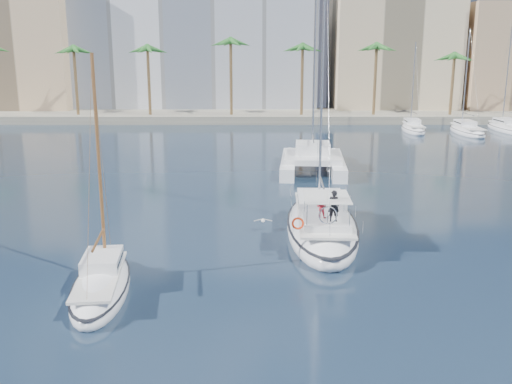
{
  "coord_description": "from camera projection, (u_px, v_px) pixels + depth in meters",
  "views": [
    {
      "loc": [
        -1.15,
        -28.98,
        10.28
      ],
      "look_at": [
        -1.11,
        1.5,
        2.81
      ],
      "focal_mm": 40.0,
      "sensor_mm": 36.0,
      "label": 1
    }
  ],
  "objects": [
    {
      "name": "building_modern",
      "position": [
        192.0,
        30.0,
        98.14
      ],
      "size": [
        42.0,
        16.0,
        28.0
      ],
      "primitive_type": "cube",
      "color": "silver",
      "rests_on": "ground"
    },
    {
      "name": "palm_right",
      "position": [
        494.0,
        52.0,
        83.55
      ],
      "size": [
        3.6,
        3.6,
        12.3
      ],
      "color": "brown",
      "rests_on": "ground"
    },
    {
      "name": "quay",
      "position": [
        262.0,
        116.0,
        89.69
      ],
      "size": [
        120.0,
        14.0,
        1.2
      ],
      "primitive_type": "cube",
      "color": "gray",
      "rests_on": "ground"
    },
    {
      "name": "seagull",
      "position": [
        263.0,
        220.0,
        33.51
      ],
      "size": [
        1.1,
        0.47,
        0.2
      ],
      "color": "silver",
      "rests_on": "ground"
    },
    {
      "name": "ground",
      "position": [
        277.0,
        249.0,
        30.59
      ],
      "size": [
        160.0,
        160.0,
        0.0
      ],
      "primitive_type": "plane",
      "color": "black",
      "rests_on": "ground"
    },
    {
      "name": "moored_yacht_c",
      "position": [
        510.0,
        131.0,
        76.29
      ],
      "size": [
        3.98,
        12.33,
        15.54
      ],
      "primitive_type": null,
      "rotation": [
        0.0,
        0.0,
        0.03
      ],
      "color": "white",
      "rests_on": "ground"
    },
    {
      "name": "palm_left",
      "position": [
        31.0,
        52.0,
        83.45
      ],
      "size": [
        3.6,
        3.6,
        12.3
      ],
      "color": "brown",
      "rests_on": "ground"
    },
    {
      "name": "building_beige",
      "position": [
        392.0,
        54.0,
        96.23
      ],
      "size": [
        20.0,
        14.0,
        20.0
      ],
      "primitive_type": "cube",
      "color": "beige",
      "rests_on": "ground"
    },
    {
      "name": "palm_centre",
      "position": [
        263.0,
        52.0,
        83.5
      ],
      "size": [
        3.6,
        3.6,
        12.3
      ],
      "color": "brown",
      "rests_on": "ground"
    },
    {
      "name": "moored_yacht_b",
      "position": [
        467.0,
        133.0,
        74.33
      ],
      "size": [
        3.32,
        10.83,
        13.72
      ],
      "primitive_type": null,
      "rotation": [
        0.0,
        0.0,
        -0.02
      ],
      "color": "white",
      "rests_on": "ground"
    },
    {
      "name": "catamaran",
      "position": [
        313.0,
        158.0,
        50.79
      ],
      "size": [
        6.36,
        11.39,
        16.14
      ],
      "rotation": [
        0.0,
        0.0,
        -0.08
      ],
      "color": "white",
      "rests_on": "ground"
    },
    {
      "name": "small_sloop",
      "position": [
        101.0,
        285.0,
        24.89
      ],
      "size": [
        3.19,
        7.8,
        10.9
      ],
      "rotation": [
        0.0,
        0.0,
        0.11
      ],
      "color": "white",
      "rests_on": "ground"
    },
    {
      "name": "main_sloop",
      "position": [
        322.0,
        226.0,
        32.93
      ],
      "size": [
        4.54,
        12.76,
        18.71
      ],
      "rotation": [
        0.0,
        0.0,
        -0.04
      ],
      "color": "white",
      "rests_on": "ground"
    },
    {
      "name": "building_tan_left",
      "position": [
        10.0,
        48.0,
        94.93
      ],
      "size": [
        22.0,
        14.0,
        22.0
      ],
      "primitive_type": "cube",
      "color": "tan",
      "rests_on": "ground"
    },
    {
      "name": "moored_yacht_a",
      "position": [
        413.0,
        131.0,
        76.27
      ],
      "size": [
        3.37,
        9.52,
        11.9
      ],
      "primitive_type": null,
      "rotation": [
        0.0,
        0.0,
        -0.07
      ],
      "color": "white",
      "rests_on": "ground"
    }
  ]
}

